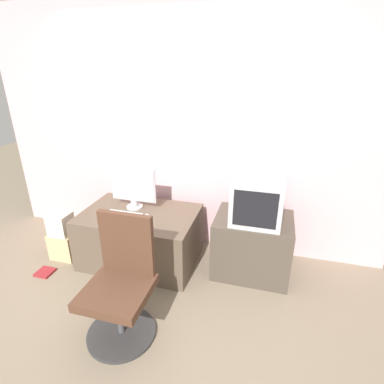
{
  "coord_description": "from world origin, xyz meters",
  "views": [
    {
      "loc": [
        0.96,
        -1.72,
        1.97
      ],
      "look_at": [
        0.23,
        0.91,
        0.81
      ],
      "focal_mm": 28.0,
      "sensor_mm": 36.0,
      "label": 1
    }
  ],
  "objects": [
    {
      "name": "keyboard",
      "position": [
        -0.44,
        0.7,
        0.57
      ],
      "size": [
        0.37,
        0.14,
        0.01
      ],
      "color": "silver",
      "rests_on": "desk"
    },
    {
      "name": "crt_tv",
      "position": [
        0.87,
        0.91,
        0.82
      ],
      "size": [
        0.46,
        0.53,
        0.43
      ],
      "color": "#B7B7BC",
      "rests_on": "side_stand"
    },
    {
      "name": "cardboard_box_lower",
      "position": [
        -1.14,
        0.6,
        0.15
      ],
      "size": [
        0.28,
        0.22,
        0.29
      ],
      "color": "#D1B27F",
      "rests_on": "ground_plane"
    },
    {
      "name": "ground_plane",
      "position": [
        0.0,
        0.0,
        0.0
      ],
      "size": [
        12.0,
        12.0,
        0.0
      ],
      "primitive_type": "plane",
      "color": "#7F705B"
    },
    {
      "name": "wall_back",
      "position": [
        0.0,
        1.32,
        1.3
      ],
      "size": [
        4.4,
        0.05,
        2.6
      ],
      "color": "beige",
      "rests_on": "ground_plane"
    },
    {
      "name": "desk",
      "position": [
        -0.31,
        0.79,
        0.28
      ],
      "size": [
        1.18,
        0.79,
        0.56
      ],
      "color": "brown",
      "rests_on": "ground_plane"
    },
    {
      "name": "cardboard_box_upper",
      "position": [
        -1.14,
        0.6,
        0.41
      ],
      "size": [
        0.22,
        0.2,
        0.24
      ],
      "color": "beige",
      "rests_on": "cardboard_box_lower"
    },
    {
      "name": "main_monitor",
      "position": [
        -0.4,
        0.9,
        0.79
      ],
      "size": [
        0.5,
        0.17,
        0.44
      ],
      "color": "#B2B2B7",
      "rests_on": "desk"
    },
    {
      "name": "side_stand",
      "position": [
        0.86,
        0.91,
        0.3
      ],
      "size": [
        0.74,
        0.58,
        0.61
      ],
      "color": "#4C4238",
      "rests_on": "ground_plane"
    },
    {
      "name": "office_chair",
      "position": [
        -0.04,
        -0.12,
        0.41
      ],
      "size": [
        0.54,
        0.54,
        0.97
      ],
      "color": "#333333",
      "rests_on": "ground_plane"
    },
    {
      "name": "book",
      "position": [
        -1.16,
        0.29,
        0.01
      ],
      "size": [
        0.16,
        0.16,
        0.02
      ],
      "color": "maroon",
      "rests_on": "ground_plane"
    },
    {
      "name": "mouse",
      "position": [
        -0.19,
        0.73,
        0.58
      ],
      "size": [
        0.05,
        0.04,
        0.03
      ],
      "color": "silver",
      "rests_on": "desk"
    }
  ]
}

